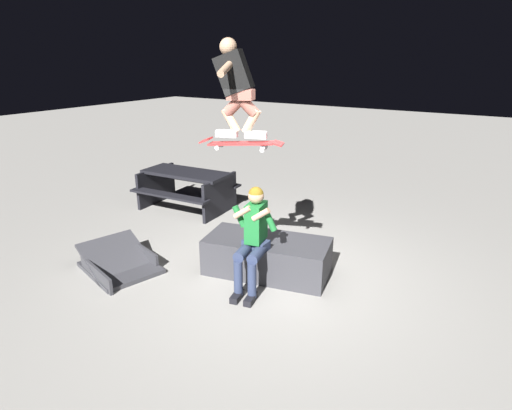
{
  "coord_description": "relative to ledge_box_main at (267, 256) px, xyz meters",
  "views": [
    {
      "loc": [
        -2.54,
        4.52,
        2.85
      ],
      "look_at": [
        0.1,
        0.31,
        1.1
      ],
      "focal_mm": 29.72,
      "sensor_mm": 36.0,
      "label": 1
    }
  ],
  "objects": [
    {
      "name": "person_sitting_on_ledge",
      "position": [
        -0.05,
        0.44,
        0.5
      ],
      "size": [
        0.59,
        0.78,
        1.34
      ],
      "color": "#2D3856",
      "rests_on": "ground"
    },
    {
      "name": "picnic_table_back",
      "position": [
        2.69,
        -1.45,
        0.25
      ],
      "size": [
        1.79,
        1.46,
        0.75
      ],
      "color": "black",
      "rests_on": "ground"
    },
    {
      "name": "skater_airborne",
      "position": [
        0.22,
        0.37,
        2.29
      ],
      "size": [
        0.63,
        0.86,
        1.12
      ],
      "color": "white"
    },
    {
      "name": "ground_plane",
      "position": [
        -0.13,
        0.02,
        -0.25
      ],
      "size": [
        40.0,
        40.0,
        0.0
      ],
      "primitive_type": "plane",
      "color": "gray"
    },
    {
      "name": "ledge_box_main",
      "position": [
        0.0,
        0.0,
        0.0
      ],
      "size": [
        1.8,
        1.11,
        0.5
      ],
      "primitive_type": "cube",
      "rotation": [
        0.0,
        0.0,
        0.22
      ],
      "color": "#38383D",
      "rests_on": "ground"
    },
    {
      "name": "kicker_ramp",
      "position": [
        1.8,
        1.02,
        -0.18
      ],
      "size": [
        1.24,
        1.11,
        0.45
      ],
      "color": "#38383D",
      "rests_on": "ground"
    },
    {
      "name": "skateboard",
      "position": [
        0.16,
        0.35,
        1.61
      ],
      "size": [
        1.03,
        0.52,
        0.13
      ],
      "color": "#B72D2D"
    }
  ]
}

